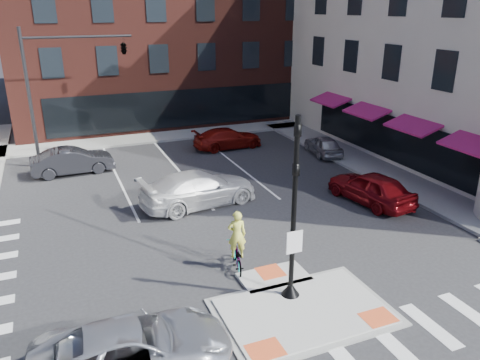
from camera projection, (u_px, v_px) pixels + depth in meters
name	position (u px, v px, depth m)	size (l,w,h in m)	color
ground	(296.00, 304.00, 15.05)	(120.00, 120.00, 0.00)	#28282B
refuge_island	(300.00, 307.00, 14.81)	(5.40, 4.65, 0.13)	gray
sidewalk_e	(375.00, 168.00, 27.55)	(3.00, 24.00, 0.15)	gray
sidewalk_n	(190.00, 133.00, 35.18)	(26.00, 3.00, 0.15)	gray
building_n	(154.00, 21.00, 41.16)	(24.40, 18.40, 15.50)	#4A1D17
building_far_left	(63.00, 42.00, 56.99)	(10.00, 12.00, 10.00)	slate
building_far_right	(163.00, 31.00, 63.01)	(12.00, 12.00, 12.00)	brown
signal_pole	(293.00, 233.00, 14.58)	(0.60, 0.60, 5.98)	black
mast_arm_signal	(99.00, 58.00, 27.27)	(6.10, 2.24, 8.00)	black
silver_suv	(134.00, 349.00, 12.04)	(2.38, 5.15, 1.43)	silver
red_sedan	(371.00, 187.00, 22.62)	(1.85, 4.60, 1.57)	maroon
white_pickup	(199.00, 189.00, 22.35)	(2.32, 5.70, 1.65)	silver
bg_car_dark	(73.00, 161.00, 26.64)	(1.58, 4.53, 1.49)	#28292E
bg_car_silver	(323.00, 145.00, 30.11)	(1.49, 3.69, 1.26)	#B3B5BB
bg_car_red	(228.00, 138.00, 31.52)	(1.90, 4.68, 1.36)	maroon
cyclist	(237.00, 249.00, 16.89)	(1.04, 1.90, 2.26)	#3F3F44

